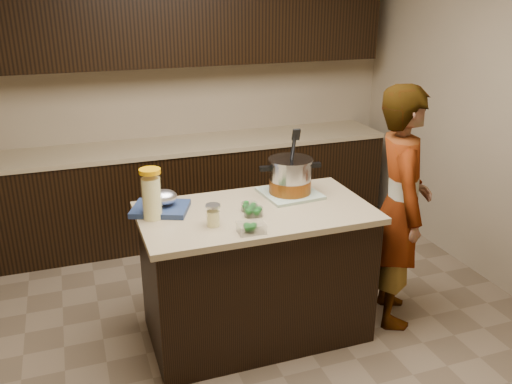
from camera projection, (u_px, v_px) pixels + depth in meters
ground_plane at (256, 331)px, 3.72m from camera, size 4.00×4.00×0.00m
room_shell at (256, 79)px, 3.12m from camera, size 4.04×4.04×2.72m
back_cabinets at (192, 137)px, 4.93m from camera, size 3.60×0.63×2.33m
island at (256, 273)px, 3.56m from camera, size 1.46×0.81×0.90m
dish_towel at (290, 193)px, 3.65m from camera, size 0.39×0.39×0.02m
stock_pot at (290, 178)px, 3.61m from camera, size 0.42×0.33×0.42m
lemonade_pitcher at (152, 196)px, 3.23m from camera, size 0.15×0.15×0.31m
mason_jar at (213, 216)px, 3.16m from camera, size 0.11×0.11×0.14m
broccoli_tub_left at (249, 207)px, 3.39m from camera, size 0.11×0.11×0.05m
broccoli_tub_right at (253, 212)px, 3.30m from camera, size 0.13×0.13×0.06m
broccoli_tub_rect at (251, 228)px, 3.09m from camera, size 0.16×0.12×0.06m
blue_tray at (162, 204)px, 3.37m from camera, size 0.42×0.38×0.13m
person at (400, 208)px, 3.63m from camera, size 0.60×0.71×1.66m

